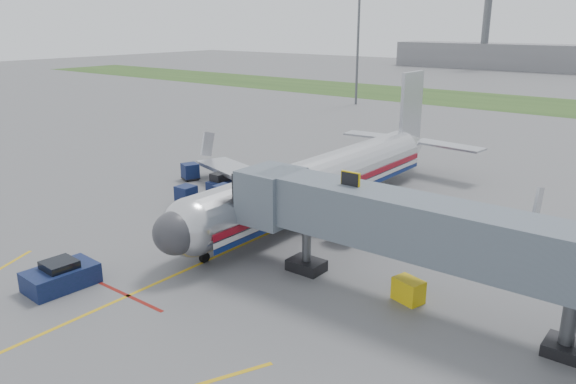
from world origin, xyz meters
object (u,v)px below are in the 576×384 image
Objects in this scene: airliner at (321,179)px; pushback_tug at (61,276)px; baggage_tug at (220,183)px; belt_loader at (273,190)px; ramp_worker at (208,226)px.

airliner is 8.73× the size of pushback_tug.
pushback_tug is 20.61m from baggage_tug.
airliner is 8.69× the size of belt_loader.
pushback_tug is 11.04m from ramp_worker.
airliner is 21.40m from pushback_tug.
airliner reaches higher than pushback_tug.
ramp_worker is (7.20, -8.62, 0.02)m from baggage_tug.
baggage_tug is at bearing -172.77° from airliner.
belt_loader is (-1.75, 21.72, -0.20)m from pushback_tug.
pushback_tug is 1.00× the size of belt_loader.
baggage_tug is 1.61× the size of ramp_worker.
airliner reaches higher than ramp_worker.
airliner is 6.19m from belt_loader.
ramp_worker is (2.65, -10.72, 0.31)m from belt_loader.
baggage_tug reaches higher than pushback_tug.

